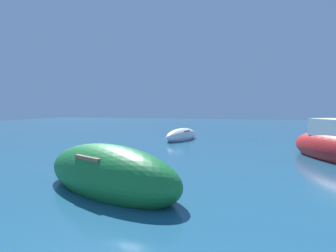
# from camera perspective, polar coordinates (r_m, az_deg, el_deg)

# --- Properties ---
(moored_boat_2) EXTENTS (4.56, 3.22, 1.44)m
(moored_boat_2) POSITION_cam_1_polar(r_m,az_deg,el_deg) (6.95, -11.88, -9.51)
(moored_boat_2) COLOR #197233
(moored_boat_2) RESTS_ON ground
(moored_boat_3) EXTENTS (1.79, 3.42, 0.90)m
(moored_boat_3) POSITION_cam_1_polar(r_m,az_deg,el_deg) (16.81, 2.75, -1.98)
(moored_boat_3) COLOR white
(moored_boat_3) RESTS_ON ground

